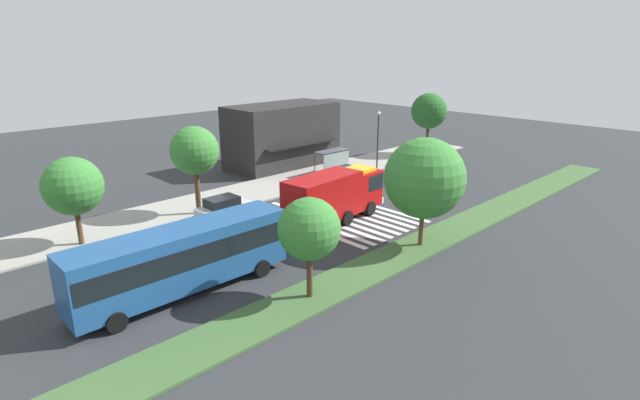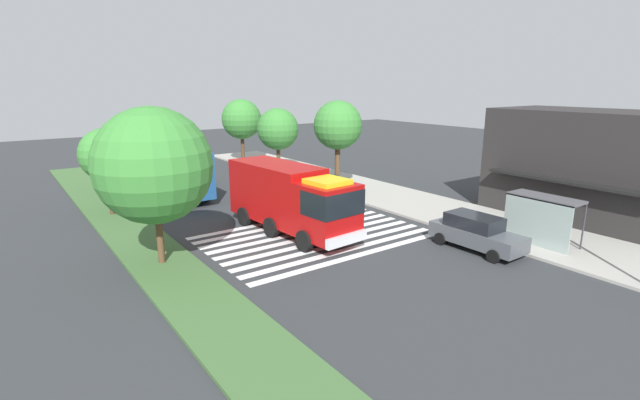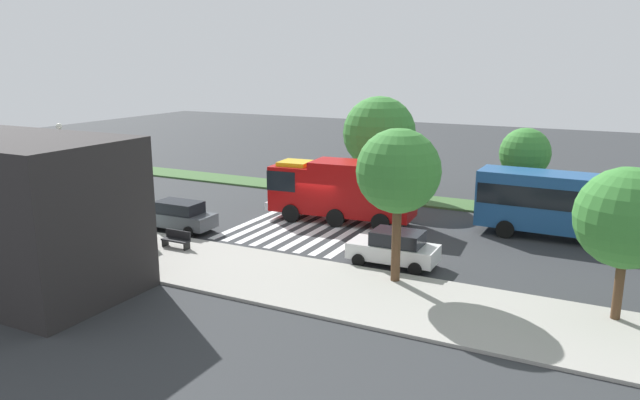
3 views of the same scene
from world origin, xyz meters
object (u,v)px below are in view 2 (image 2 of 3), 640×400
transit_bus (169,164)px  sidewalk_tree_far_west (242,119)px  bench_near_shelter (472,218)px  median_tree_west (153,166)px  parked_car_mid (476,232)px  parked_car_west (321,186)px  median_tree_far_west (106,155)px  bus_stop_shelter (541,211)px  sidewalk_tree_west (278,129)px  sidewalk_tree_center (338,126)px  fire_truck (293,197)px

transit_bus → sidewalk_tree_far_west: (-8.90, 10.57, 2.37)m
bench_near_shelter → median_tree_west: bearing=-106.1°
parked_car_mid → parked_car_west: bearing=179.2°
median_tree_far_west → sidewalk_tree_far_west: bearing=130.2°
median_tree_far_west → bus_stop_shelter: bearing=41.3°
bus_stop_shelter → bench_near_shelter: 4.20m
parked_car_mid → sidewalk_tree_west: bearing=173.7°
parked_car_mid → median_tree_west: size_ratio=0.67×
transit_bus → bus_stop_shelter: transit_bus is taller
sidewalk_tree_far_west → sidewalk_tree_center: size_ratio=0.95×
parked_car_west → sidewalk_tree_center: 4.79m
bench_near_shelter → sidewalk_tree_far_west: (-27.97, -0.70, 3.93)m
fire_truck → bus_stop_shelter: fire_truck is taller
sidewalk_tree_center → bench_near_shelter: bearing=3.4°
transit_bus → bus_stop_shelter: size_ratio=3.43×
parked_car_mid → sidewalk_tree_center: bearing=170.3°
bus_stop_shelter → median_tree_west: median_tree_west is taller
parked_car_west → median_tree_far_west: size_ratio=0.80×
parked_car_west → bench_near_shelter: size_ratio=2.68×
sidewalk_tree_west → parked_car_west: bearing=-12.8°
bench_near_shelter → parked_car_west: bearing=-165.2°
fire_truck → bus_stop_shelter: bearing=40.3°
parked_car_mid → sidewalk_tree_west: size_ratio=0.81×
bus_stop_shelter → bench_near_shelter: (-4.00, -0.04, -1.30)m
sidewalk_tree_center → bus_stop_shelter: bearing=2.7°
bus_stop_shelter → bench_near_shelter: size_ratio=2.19×
transit_bus → bench_near_shelter: bearing=-148.5°
median_tree_west → bench_near_shelter: bearing=73.9°
bench_near_shelter → parked_car_mid: bearing=-50.5°
sidewalk_tree_west → sidewalk_tree_center: 8.91m
fire_truck → sidewalk_tree_west: 17.79m
bus_stop_shelter → sidewalk_tree_far_west: size_ratio=0.54×
sidewalk_tree_west → median_tree_far_west: 16.80m
sidewalk_tree_west → sidewalk_tree_far_west: bearing=180.0°
sidewalk_tree_far_west → fire_truck: bearing=-20.0°
transit_bus → median_tree_west: (14.34, -5.13, 2.49)m
parked_car_mid → bench_near_shelter: bearing=128.6°
bus_stop_shelter → transit_bus: bearing=-153.9°
parked_car_mid → fire_truck: bearing=-141.5°
parked_car_mid → median_tree_far_west: size_ratio=0.88×
fire_truck → median_tree_far_west: 12.27m
median_tree_west → sidewalk_tree_center: bearing=114.3°
median_tree_far_west → sidewalk_tree_west: bearing=110.8°
parked_car_west → sidewalk_tree_far_west: size_ratio=0.67×
transit_bus → sidewalk_tree_west: size_ratio=2.06×
parked_car_west → median_tree_west: size_ratio=0.61×
sidewalk_tree_west → bench_near_shelter: bearing=1.9°
sidewalk_tree_far_west → bench_near_shelter: bearing=1.4°
sidewalk_tree_west → bus_stop_shelter: bearing=1.7°
bench_near_shelter → sidewalk_tree_west: (-20.67, -0.70, 3.49)m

